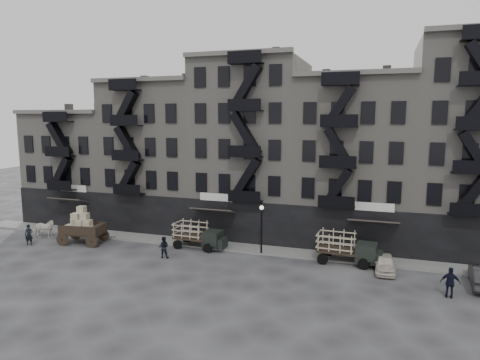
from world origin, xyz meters
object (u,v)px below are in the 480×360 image
(horse, at_px, (44,229))
(car_east, at_px, (385,263))
(stake_truck_east, at_px, (347,246))
(pedestrian_west, at_px, (29,235))
(wagon, at_px, (82,223))
(stake_truck_west, at_px, (198,233))
(policeman, at_px, (450,283))
(pedestrian_mid, at_px, (164,247))

(horse, bearing_deg, car_east, -109.63)
(horse, height_order, stake_truck_east, stake_truck_east)
(stake_truck_east, relative_size, pedestrian_west, 2.67)
(wagon, bearing_deg, car_east, -4.72)
(stake_truck_west, height_order, pedestrian_west, stake_truck_west)
(wagon, xyz_separation_m, stake_truck_east, (23.82, 2.01, -0.53))
(policeman, bearing_deg, car_east, -38.28)
(stake_truck_east, height_order, policeman, stake_truck_east)
(horse, xyz_separation_m, policeman, (35.48, -3.06, 0.11))
(stake_truck_east, height_order, pedestrian_mid, stake_truck_east)
(stake_truck_west, relative_size, car_east, 1.29)
(pedestrian_west, bearing_deg, wagon, 0.49)
(stake_truck_west, relative_size, policeman, 2.37)
(stake_truck_east, distance_m, car_east, 3.15)
(stake_truck_west, relative_size, stake_truck_east, 0.94)
(car_east, distance_m, pedestrian_mid, 17.68)
(stake_truck_east, bearing_deg, car_east, -14.82)
(horse, bearing_deg, policeman, -115.76)
(pedestrian_west, height_order, policeman, policeman)
(horse, bearing_deg, pedestrian_west, 171.23)
(wagon, relative_size, car_east, 1.16)
(wagon, distance_m, stake_truck_east, 23.92)
(wagon, relative_size, policeman, 2.12)
(stake_truck_east, distance_m, policeman, 8.33)
(horse, relative_size, wagon, 0.50)
(pedestrian_west, relative_size, pedestrian_mid, 1.05)
(horse, xyz_separation_m, stake_truck_east, (28.61, 1.63, 0.53))
(wagon, distance_m, stake_truck_west, 11.09)
(wagon, distance_m, pedestrian_mid, 9.35)
(horse, bearing_deg, stake_truck_east, -107.56)
(horse, distance_m, stake_truck_west, 15.77)
(stake_truck_west, height_order, policeman, stake_truck_west)
(stake_truck_west, bearing_deg, horse, -171.27)
(stake_truck_east, height_order, car_east, stake_truck_east)
(stake_truck_west, xyz_separation_m, stake_truck_east, (12.94, -0.00, 0.08))
(wagon, height_order, stake_truck_east, wagon)
(car_east, bearing_deg, horse, 178.56)
(stake_truck_west, bearing_deg, wagon, -166.76)
(pedestrian_west, bearing_deg, pedestrian_mid, -21.64)
(stake_truck_west, distance_m, car_east, 15.87)
(pedestrian_west, bearing_deg, car_east, -18.82)
(wagon, xyz_separation_m, policeman, (30.69, -2.69, -0.95))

